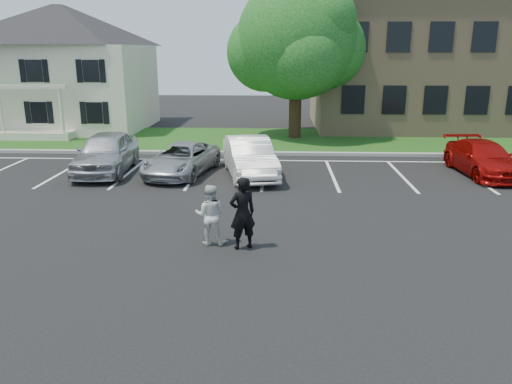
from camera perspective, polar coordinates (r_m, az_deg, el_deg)
ground_plane at (r=12.83m, az=-0.20°, el=-6.60°), size 90.00×90.00×0.00m
curb at (r=24.33m, az=1.16°, el=4.44°), size 40.00×0.30×0.15m
grass_strip at (r=28.27m, az=1.37°, el=5.99°), size 44.00×8.00×0.08m
stall_lines at (r=21.38m, az=4.71°, el=2.59°), size 34.00×5.36×0.01m
house at (r=34.61m, az=-21.11°, el=13.10°), size 10.30×9.22×7.60m
office_building at (r=36.41m, az=24.91°, el=13.31°), size 22.40×10.40×8.30m
tree at (r=28.76m, az=4.83°, el=16.73°), size 7.80×7.20×8.80m
man_black_suit at (r=12.62m, az=-1.55°, el=-2.43°), size 0.82×0.70×1.89m
man_white_shirt at (r=12.98m, az=-5.29°, el=-2.61°), size 0.80×0.63×1.61m
car_silver_west at (r=21.59m, az=-16.74°, el=4.36°), size 2.29×5.04×1.68m
car_silver_minivan at (r=20.58m, az=-8.54°, el=3.73°), size 2.97×4.87×1.26m
car_white_sedan at (r=20.00m, az=-0.74°, el=3.98°), size 2.63×4.98×1.56m
car_red_compact at (r=22.31m, az=24.51°, el=3.51°), size 2.20×4.75×1.34m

